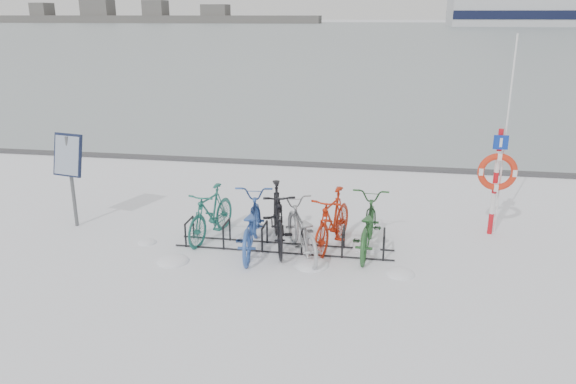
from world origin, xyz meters
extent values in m
plane|color=white|center=(0.00, 0.00, 0.00)|extent=(900.00, 900.00, 0.00)
cube|color=#95A2A8|center=(0.00, 155.00, 0.01)|extent=(400.00, 298.00, 0.02)
cube|color=#3F3F42|center=(0.00, 5.90, 0.05)|extent=(400.00, 0.25, 0.10)
cylinder|color=black|center=(-1.80, -0.22, 0.22)|extent=(0.04, 0.04, 0.44)
cylinder|color=black|center=(-1.80, 0.22, 0.22)|extent=(0.04, 0.04, 0.44)
cylinder|color=black|center=(-1.80, 0.00, 0.44)|extent=(0.04, 0.44, 0.04)
cylinder|color=black|center=(-1.08, -0.22, 0.22)|extent=(0.04, 0.04, 0.44)
cylinder|color=black|center=(-1.08, 0.22, 0.22)|extent=(0.04, 0.04, 0.44)
cylinder|color=black|center=(-1.08, 0.00, 0.44)|extent=(0.04, 0.44, 0.04)
cylinder|color=black|center=(-0.36, -0.22, 0.22)|extent=(0.04, 0.04, 0.44)
cylinder|color=black|center=(-0.36, 0.22, 0.22)|extent=(0.04, 0.04, 0.44)
cylinder|color=black|center=(-0.36, 0.00, 0.44)|extent=(0.04, 0.44, 0.04)
cylinder|color=black|center=(0.36, -0.22, 0.22)|extent=(0.04, 0.04, 0.44)
cylinder|color=black|center=(0.36, 0.22, 0.22)|extent=(0.04, 0.04, 0.44)
cylinder|color=black|center=(0.36, 0.00, 0.44)|extent=(0.04, 0.44, 0.04)
cylinder|color=black|center=(1.08, -0.22, 0.22)|extent=(0.04, 0.04, 0.44)
cylinder|color=black|center=(1.08, 0.22, 0.22)|extent=(0.04, 0.04, 0.44)
cylinder|color=black|center=(1.08, 0.00, 0.44)|extent=(0.04, 0.44, 0.04)
cylinder|color=black|center=(1.80, -0.22, 0.22)|extent=(0.04, 0.04, 0.44)
cylinder|color=black|center=(1.80, 0.22, 0.22)|extent=(0.04, 0.04, 0.44)
cylinder|color=black|center=(1.80, 0.00, 0.44)|extent=(0.04, 0.44, 0.04)
cylinder|color=black|center=(0.00, -0.22, 0.02)|extent=(4.00, 0.03, 0.03)
cylinder|color=black|center=(0.00, 0.22, 0.02)|extent=(4.00, 0.03, 0.03)
cylinder|color=#595B5E|center=(-4.36, 0.45, 0.92)|extent=(0.07, 0.07, 1.84)
cube|color=black|center=(-4.36, 0.42, 1.48)|extent=(0.67, 0.36, 0.83)
cube|color=#8C99AD|center=(-4.36, 0.38, 1.48)|extent=(0.60, 0.28, 0.74)
cylinder|color=red|center=(3.84, 1.43, 0.21)|extent=(0.09, 0.09, 0.42)
cylinder|color=silver|center=(3.84, 1.43, 0.62)|extent=(0.09, 0.09, 0.42)
cylinder|color=red|center=(3.84, 1.43, 1.04)|extent=(0.09, 0.09, 0.42)
cylinder|color=silver|center=(3.84, 1.43, 1.46)|extent=(0.09, 0.09, 0.42)
cylinder|color=red|center=(3.84, 1.43, 1.87)|extent=(0.09, 0.09, 0.42)
torus|color=red|center=(3.84, 1.34, 1.28)|extent=(0.73, 0.12, 0.73)
cube|color=#0E2E9A|center=(3.84, 1.35, 1.84)|extent=(0.26, 0.03, 0.26)
cylinder|color=silver|center=(3.94, 1.48, 1.89)|extent=(0.03, 0.03, 3.78)
cube|color=#4C4C4C|center=(-120.00, 260.00, 1.75)|extent=(180.00, 12.00, 3.50)
cube|color=#4C4C4C|center=(-150.00, 260.00, 5.50)|extent=(24.00, 10.00, 8.00)
cube|color=#4C4C4C|center=(-90.00, 260.00, 5.00)|extent=(20.00, 10.00, 6.00)
imported|color=#1F6559|center=(-1.48, 0.33, 0.52)|extent=(0.82, 1.78, 1.03)
imported|color=#3054A1|center=(-0.59, -0.12, 0.53)|extent=(0.92, 2.09, 1.06)
imported|color=black|center=(-0.14, 0.15, 0.59)|extent=(1.04, 2.05, 1.19)
imported|color=#9B9DA2|center=(0.34, -0.14, 0.49)|extent=(1.34, 1.95, 0.97)
imported|color=#B3250D|center=(0.86, 0.20, 0.56)|extent=(0.95, 1.93, 1.12)
imported|color=#265629|center=(1.49, 0.25, 0.51)|extent=(0.79, 1.98, 1.02)
ellipsoid|color=white|center=(-0.59, 0.68, 0.00)|extent=(0.48, 0.48, 0.17)
ellipsoid|color=white|center=(-1.80, -0.88, 0.00)|extent=(0.55, 0.55, 0.19)
ellipsoid|color=white|center=(2.09, -0.71, 0.00)|extent=(0.48, 0.48, 0.17)
ellipsoid|color=white|center=(1.49, 0.30, 0.00)|extent=(0.55, 0.55, 0.19)
ellipsoid|color=white|center=(0.85, 0.69, 0.00)|extent=(0.39, 0.39, 0.14)
ellipsoid|color=white|center=(0.59, -0.62, 0.00)|extent=(0.60, 0.60, 0.21)
ellipsoid|color=white|center=(-2.59, -0.16, 0.00)|extent=(0.34, 0.34, 0.12)
camera|label=1|loc=(1.70, -9.33, 4.11)|focal=35.00mm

